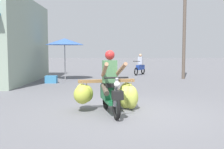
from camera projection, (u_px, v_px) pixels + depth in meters
name	position (u px, v px, depth m)	size (l,w,h in m)	color
ground_plane	(131.00, 113.00, 6.81)	(120.00, 120.00, 0.00)	slate
motorbike_main_loaded	(112.00, 92.00, 7.03)	(1.80, 1.99, 1.58)	black
motorbike_distant_ahead_left	(141.00, 66.00, 18.02)	(0.92, 1.44, 1.40)	black
market_umbrella_near_shop	(66.00, 42.00, 14.84)	(2.12, 2.12, 2.27)	#99999E
produce_crate	(53.00, 79.00, 13.33)	(0.56, 0.40, 0.36)	teal
utility_pole	(186.00, 17.00, 15.07)	(0.18, 0.18, 6.95)	brown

